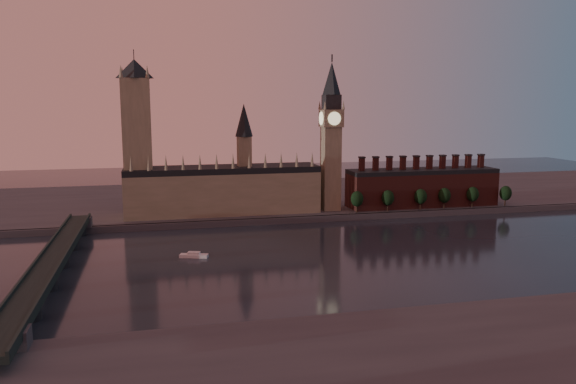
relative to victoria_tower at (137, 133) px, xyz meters
name	(u,v)px	position (x,y,z in m)	size (l,w,h in m)	color
ground	(376,257)	(120.00, -115.00, -59.09)	(900.00, 900.00, 0.00)	black
north_bank	(294,197)	(120.00, 63.04, -57.09)	(900.00, 182.00, 4.00)	#47474C
palace_of_westminster	(224,187)	(55.59, -0.09, -37.46)	(130.00, 30.30, 74.00)	gray
victoria_tower	(137,133)	(0.00, 0.00, 0.00)	(24.00, 24.00, 108.00)	gray
big_ben	(331,135)	(130.00, -5.00, -2.26)	(15.00, 15.00, 107.00)	gray
chimney_block	(422,187)	(200.00, -5.00, -41.27)	(110.00, 25.00, 37.00)	#582521
embankment_tree_0	(357,199)	(144.54, -19.64, -45.62)	(8.60, 8.60, 14.88)	black
embankment_tree_1	(388,198)	(166.98, -20.17, -45.62)	(8.60, 8.60, 14.88)	black
embankment_tree_2	(421,197)	(191.54, -20.48, -45.62)	(8.60, 8.60, 14.88)	black
embankment_tree_3	(445,195)	(210.34, -19.74, -45.62)	(8.60, 8.60, 14.88)	black
embankment_tree_4	(473,194)	(232.67, -19.67, -45.62)	(8.60, 8.60, 14.88)	black
embankment_tree_5	(506,193)	(258.52, -21.02, -45.62)	(8.60, 8.60, 14.88)	black
westminster_bridge	(53,264)	(-35.00, -117.70, -51.65)	(14.00, 200.00, 11.55)	black
river_boat	(194,255)	(28.79, -94.43, -57.99)	(14.94, 8.28, 2.87)	silver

